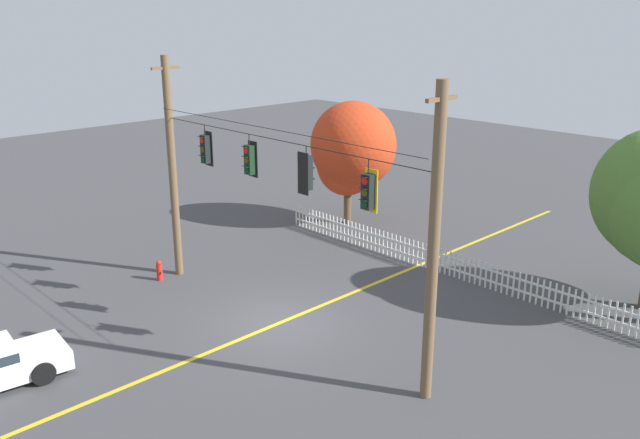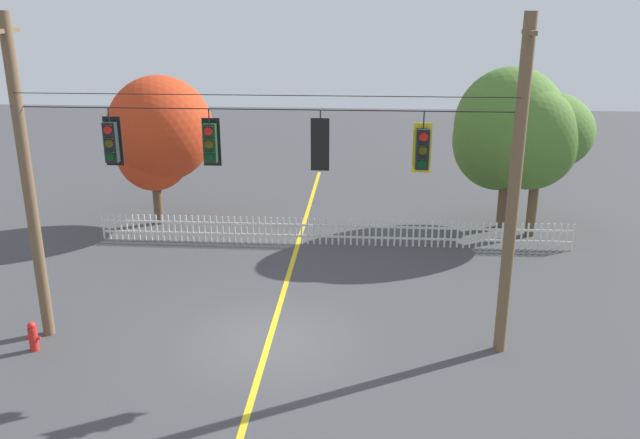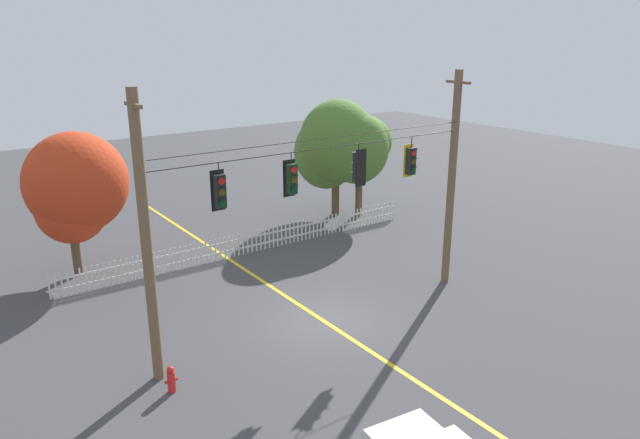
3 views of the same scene
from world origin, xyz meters
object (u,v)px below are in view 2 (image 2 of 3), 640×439
object	(u,v)px
traffic_signal_northbound_secondary	(210,143)
autumn_oak_far_east	(538,136)
traffic_signal_southbound_primary	(422,149)
traffic_signal_northbound_primary	(111,142)
autumn_maple_mid	(506,132)
fire_hydrant	(33,336)
traffic_signal_eastbound_side	(320,143)
autumn_maple_near_fence	(159,135)

from	to	relation	value
traffic_signal_northbound_secondary	autumn_oak_far_east	world-z (taller)	traffic_signal_northbound_secondary
autumn_oak_far_east	traffic_signal_southbound_primary	bearing A→B (deg)	-118.92
traffic_signal_northbound_primary	autumn_maple_mid	distance (m)	14.98
traffic_signal_southbound_primary	fire_hydrant	distance (m)	10.72
autumn_maple_mid	autumn_oak_far_east	world-z (taller)	autumn_maple_mid
traffic_signal_southbound_primary	autumn_oak_far_east	xyz separation A→B (m)	(4.87, 8.82, -1.35)
traffic_signal_eastbound_side	traffic_signal_northbound_primary	bearing A→B (deg)	179.78
traffic_signal_northbound_secondary	autumn_maple_near_fence	distance (m)	10.22
traffic_signal_northbound_primary	autumn_oak_far_east	xyz separation A→B (m)	(12.26, 8.82, -1.40)
traffic_signal_northbound_primary	fire_hydrant	bearing A→B (deg)	-157.78
autumn_maple_mid	autumn_oak_far_east	size ratio (longest dim) A/B	1.12
traffic_signal_eastbound_side	traffic_signal_southbound_primary	xyz separation A→B (m)	(2.37, 0.02, -0.10)
traffic_signal_southbound_primary	autumn_maple_mid	size ratio (longest dim) A/B	0.24
traffic_signal_northbound_secondary	autumn_maple_near_fence	world-z (taller)	traffic_signal_northbound_secondary
traffic_signal_eastbound_side	autumn_maple_mid	bearing A→B (deg)	57.24
traffic_signal_northbound_primary	autumn_oak_far_east	bearing A→B (deg)	35.73
traffic_signal_northbound_secondary	autumn_maple_mid	bearing A→B (deg)	47.60
traffic_signal_northbound_primary	traffic_signal_eastbound_side	bearing A→B (deg)	-0.22
traffic_signal_northbound_secondary	traffic_signal_southbound_primary	world-z (taller)	same
traffic_signal_northbound_secondary	traffic_signal_southbound_primary	size ratio (longest dim) A/B	0.95
traffic_signal_eastbound_side	autumn_maple_near_fence	bearing A→B (deg)	126.75
traffic_signal_northbound_secondary	fire_hydrant	distance (m)	6.72
autumn_maple_mid	autumn_maple_near_fence	bearing A→B (deg)	-177.47
traffic_signal_northbound_secondary	autumn_oak_far_east	size ratio (longest dim) A/B	0.25
traffic_signal_southbound_primary	autumn_maple_mid	world-z (taller)	autumn_maple_mid
autumn_oak_far_east	fire_hydrant	distance (m)	17.73
traffic_signal_eastbound_side	fire_hydrant	world-z (taller)	traffic_signal_eastbound_side
traffic_signal_southbound_primary	autumn_maple_near_fence	world-z (taller)	traffic_signal_southbound_primary
traffic_signal_eastbound_side	autumn_oak_far_east	distance (m)	11.52
traffic_signal_northbound_primary	fire_hydrant	world-z (taller)	traffic_signal_northbound_primary
traffic_signal_northbound_primary	traffic_signal_northbound_secondary	world-z (taller)	same
autumn_maple_near_fence	autumn_maple_mid	size ratio (longest dim) A/B	0.94
traffic_signal_southbound_primary	autumn_maple_mid	distance (m)	10.58
traffic_signal_northbound_primary	autumn_maple_near_fence	distance (m)	9.48
traffic_signal_northbound_secondary	fire_hydrant	world-z (taller)	traffic_signal_northbound_secondary
autumn_maple_mid	traffic_signal_southbound_primary	bearing A→B (deg)	-111.86
autumn_maple_mid	traffic_signal_northbound_primary	bearing A→B (deg)	-139.24
autumn_maple_near_fence	traffic_signal_northbound_secondary	bearing A→B (deg)	-65.16
traffic_signal_eastbound_side	autumn_maple_near_fence	world-z (taller)	traffic_signal_eastbound_side
traffic_signal_northbound_primary	autumn_maple_near_fence	bearing A→B (deg)	101.33
autumn_maple_near_fence	autumn_maple_mid	distance (m)	13.14
traffic_signal_northbound_secondary	traffic_signal_eastbound_side	bearing A→B (deg)	-0.42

